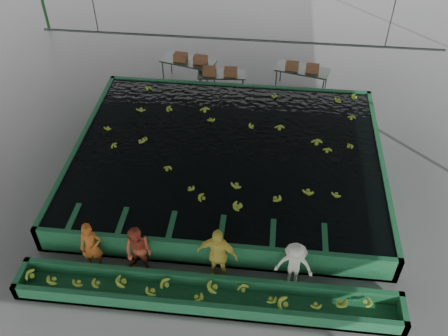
# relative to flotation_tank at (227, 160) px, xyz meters

# --- Properties ---
(ground) EXTENTS (80.00, 80.00, 0.00)m
(ground) POSITION_rel_flotation_tank_xyz_m (0.00, -1.50, -0.45)
(ground) COLOR slate
(ground) RESTS_ON ground
(shed_roof) EXTENTS (20.00, 22.00, 0.04)m
(shed_roof) POSITION_rel_flotation_tank_xyz_m (0.00, -1.50, 4.55)
(shed_roof) COLOR gray
(shed_roof) RESTS_ON shed_posts
(shed_posts) EXTENTS (20.00, 22.00, 5.00)m
(shed_posts) POSITION_rel_flotation_tank_xyz_m (0.00, -1.50, 2.05)
(shed_posts) COLOR #215B28
(shed_posts) RESTS_ON ground
(flotation_tank) EXTENTS (10.00, 8.00, 0.90)m
(flotation_tank) POSITION_rel_flotation_tank_xyz_m (0.00, 0.00, 0.00)
(flotation_tank) COLOR #1F673B
(flotation_tank) RESTS_ON ground
(tank_water) EXTENTS (9.70, 7.70, 0.00)m
(tank_water) POSITION_rel_flotation_tank_xyz_m (0.00, -0.00, 0.40)
(tank_water) COLOR black
(tank_water) RESTS_ON flotation_tank
(sorting_trough) EXTENTS (10.00, 1.00, 0.50)m
(sorting_trough) POSITION_rel_flotation_tank_xyz_m (0.00, -5.10, -0.20)
(sorting_trough) COLOR #1F673B
(sorting_trough) RESTS_ON ground
(cableway_rail) EXTENTS (0.08, 0.08, 14.00)m
(cableway_rail) POSITION_rel_flotation_tank_xyz_m (0.00, 3.50, 2.55)
(cableway_rail) COLOR #59605B
(cableway_rail) RESTS_ON shed_roof
(rail_hanger_left) EXTENTS (0.04, 0.04, 2.00)m
(rail_hanger_left) POSITION_rel_flotation_tank_xyz_m (-5.00, 3.50, 3.55)
(rail_hanger_left) COLOR #59605B
(rail_hanger_left) RESTS_ON shed_roof
(rail_hanger_right) EXTENTS (0.04, 0.04, 2.00)m
(rail_hanger_right) POSITION_rel_flotation_tank_xyz_m (5.00, 3.50, 3.55)
(rail_hanger_right) COLOR #59605B
(rail_hanger_right) RESTS_ON shed_roof
(worker_a) EXTENTS (0.65, 0.49, 1.61)m
(worker_a) POSITION_rel_flotation_tank_xyz_m (-3.20, -4.30, 0.36)
(worker_a) COLOR #BD5B1D
(worker_a) RESTS_ON ground
(worker_b) EXTENTS (0.92, 0.80, 1.62)m
(worker_b) POSITION_rel_flotation_tank_xyz_m (-1.92, -4.30, 0.36)
(worker_b) COLOR #BA482D
(worker_b) RESTS_ON ground
(worker_c) EXTENTS (1.15, 0.60, 1.86)m
(worker_c) POSITION_rel_flotation_tank_xyz_m (0.18, -4.30, 0.48)
(worker_c) COLOR #EEDC50
(worker_c) RESTS_ON ground
(worker_d) EXTENTS (1.04, 0.66, 1.54)m
(worker_d) POSITION_rel_flotation_tank_xyz_m (2.19, -4.30, 0.32)
(worker_d) COLOR white
(worker_d) RESTS_ON ground
(packing_table_left) EXTENTS (2.34, 1.41, 1.00)m
(packing_table_left) POSITION_rel_flotation_tank_xyz_m (-2.16, 5.33, 0.05)
(packing_table_left) COLOR #59605B
(packing_table_left) RESTS_ON ground
(packing_table_mid) EXTENTS (1.94, 0.90, 0.86)m
(packing_table_mid) POSITION_rel_flotation_tank_xyz_m (-0.72, 4.71, -0.02)
(packing_table_mid) COLOR #59605B
(packing_table_mid) RESTS_ON ground
(packing_table_right) EXTENTS (2.25, 1.31, 0.96)m
(packing_table_right) POSITION_rel_flotation_tank_xyz_m (2.45, 5.23, 0.03)
(packing_table_right) COLOR #59605B
(packing_table_right) RESTS_ON ground
(box_stack_left) EXTENTS (1.40, 0.56, 0.29)m
(box_stack_left) POSITION_rel_flotation_tank_xyz_m (-2.05, 5.26, 0.55)
(box_stack_left) COLOR #965A37
(box_stack_left) RESTS_ON packing_table_left
(box_stack_mid) EXTENTS (1.37, 0.43, 0.29)m
(box_stack_mid) POSITION_rel_flotation_tank_xyz_m (-0.78, 4.63, 0.41)
(box_stack_mid) COLOR #965A37
(box_stack_mid) RESTS_ON packing_table_mid
(box_stack_right) EXTENTS (1.34, 0.52, 0.28)m
(box_stack_right) POSITION_rel_flotation_tank_xyz_m (2.43, 5.14, 0.51)
(box_stack_right) COLOR #965A37
(box_stack_right) RESTS_ON packing_table_right
(floating_bananas) EXTENTS (9.15, 6.24, 0.12)m
(floating_bananas) POSITION_rel_flotation_tank_xyz_m (0.00, 0.80, 0.40)
(floating_bananas) COLOR #A3C635
(floating_bananas) RESTS_ON tank_water
(trough_bananas) EXTENTS (9.45, 0.63, 0.13)m
(trough_bananas) POSITION_rel_flotation_tank_xyz_m (0.00, -5.10, -0.05)
(trough_bananas) COLOR #A3C635
(trough_bananas) RESTS_ON sorting_trough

